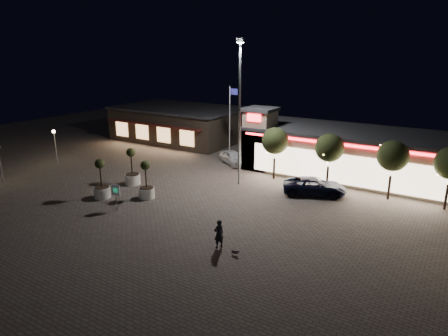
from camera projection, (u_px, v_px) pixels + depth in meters
The scene contains 17 objects.
ground at pixel (163, 208), 30.02m from camera, with size 90.00×90.00×0.00m, color #60574E.
retail_building at pixel (350, 152), 37.41m from camera, with size 20.40×8.40×6.10m.
restaurant_building at pixel (180, 123), 52.77m from camera, with size 16.40×11.00×4.30m.
floodlight_pole at pixel (240, 105), 33.52m from camera, with size 0.60×0.40×12.38m.
flagpole at pixel (231, 119), 40.21m from camera, with size 0.95×0.10×8.00m.
lamp_post_west at pixel (55, 139), 41.73m from camera, with size 0.36×0.36×3.48m.
string_tree_a at pixel (275, 141), 35.92m from camera, with size 2.42×2.42×4.79m.
string_tree_b at pixel (330, 148), 33.37m from camera, with size 2.42×2.42×4.79m.
string_tree_c at pixel (393, 156), 30.83m from camera, with size 2.42×2.42×4.79m.
pickup_truck at pixel (315, 186), 32.64m from camera, with size 2.35×5.10×1.42m, color black.
white_sedan at pixel (233, 157), 41.52m from camera, with size 1.65×4.10×1.40m, color silver.
pedestrian at pixel (219, 234), 23.78m from camera, with size 0.65×0.43×1.78m, color black.
dog at pixel (236, 251), 23.03m from camera, with size 0.45×0.16×0.24m.
planter_left at pixel (132, 173), 35.10m from camera, with size 1.35×1.35×3.31m.
planter_mid at pixel (102, 186), 31.86m from camera, with size 1.32×1.32×3.23m.
planter_right at pixel (146, 187), 31.82m from camera, with size 1.26×1.26×3.10m.
valet_sign at pixel (116, 192), 29.28m from camera, with size 0.65×0.23×1.98m.
Camera 1 is at (18.73, -21.23, 11.39)m, focal length 32.00 mm.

